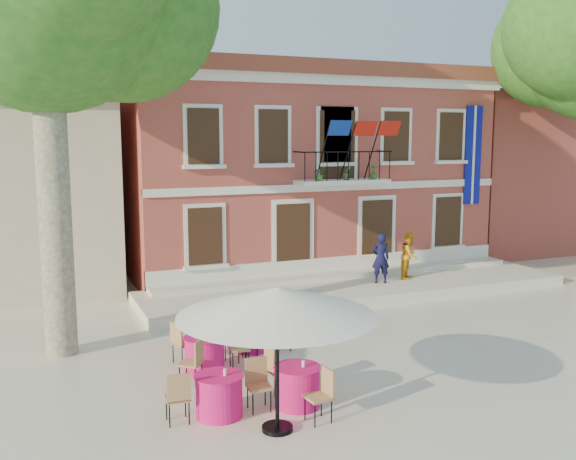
# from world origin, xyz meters

# --- Properties ---
(ground) EXTENTS (90.00, 90.00, 0.00)m
(ground) POSITION_xyz_m (0.00, 0.00, 0.00)
(ground) COLOR beige
(ground) RESTS_ON ground
(main_building) EXTENTS (13.50, 9.59, 7.50)m
(main_building) POSITION_xyz_m (2.00, 9.99, 3.78)
(main_building) COLOR #AC433E
(main_building) RESTS_ON ground
(neighbor_east) EXTENTS (9.40, 9.40, 6.40)m
(neighbor_east) POSITION_xyz_m (14.00, 11.00, 3.22)
(neighbor_east) COLOR #AC433E
(neighbor_east) RESTS_ON ground
(terrace) EXTENTS (14.00, 3.40, 0.30)m
(terrace) POSITION_xyz_m (2.00, 4.40, 0.15)
(terrace) COLOR silver
(terrace) RESTS_ON ground
(patio_umbrella) EXTENTS (3.39, 3.39, 2.52)m
(patio_umbrella) POSITION_xyz_m (-4.03, -3.69, 2.26)
(patio_umbrella) COLOR black
(patio_umbrella) RESTS_ON ground
(pedestrian_navy) EXTENTS (0.67, 0.54, 1.62)m
(pedestrian_navy) POSITION_xyz_m (2.71, 4.20, 1.11)
(pedestrian_navy) COLOR black
(pedestrian_navy) RESTS_ON terrace
(pedestrian_orange) EXTENTS (0.96, 0.93, 1.55)m
(pedestrian_orange) POSITION_xyz_m (3.95, 4.42, 1.08)
(pedestrian_orange) COLOR orange
(pedestrian_orange) RESTS_ON terrace
(cafe_table_0) EXTENTS (1.73, 1.86, 0.95)m
(cafe_table_0) POSITION_xyz_m (-4.43, -0.51, 0.43)
(cafe_table_0) COLOR #F1165C
(cafe_table_0) RESTS_ON ground
(cafe_table_1) EXTENTS (0.90, 1.95, 0.95)m
(cafe_table_1) POSITION_xyz_m (-3.31, -2.91, 0.42)
(cafe_table_1) COLOR #F1165C
(cafe_table_1) RESTS_ON ground
(cafe_table_2) EXTENTS (1.94, 0.90, 0.95)m
(cafe_table_2) POSITION_xyz_m (-4.78, -2.76, 0.42)
(cafe_table_2) COLOR #F1165C
(cafe_table_2) RESTS_ON ground
(cafe_table_3) EXTENTS (0.90, 1.96, 0.95)m
(cafe_table_3) POSITION_xyz_m (-3.13, 0.89, 0.42)
(cafe_table_3) COLOR #F1165C
(cafe_table_3) RESTS_ON ground
(cafe_table_4) EXTENTS (1.83, 1.79, 0.95)m
(cafe_table_4) POSITION_xyz_m (-3.04, 0.43, 0.43)
(cafe_table_4) COLOR #F1165C
(cafe_table_4) RESTS_ON ground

